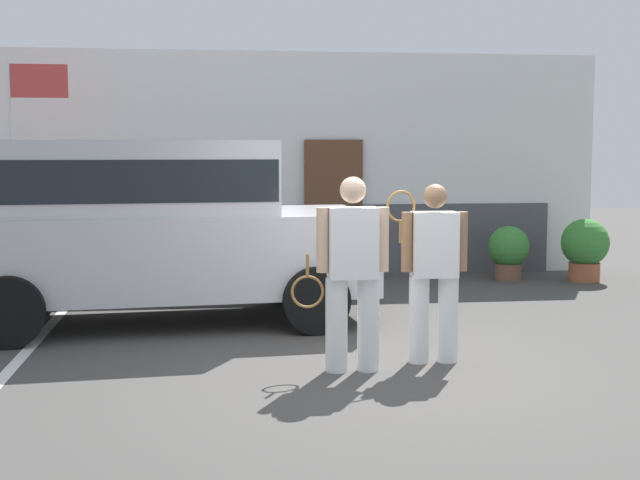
% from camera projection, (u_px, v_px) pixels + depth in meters
% --- Properties ---
extents(ground_plane, '(40.00, 40.00, 0.00)m').
position_uv_depth(ground_plane, '(368.00, 372.00, 7.62)').
color(ground_plane, '#423F3D').
extents(parking_stripe_0, '(0.12, 4.40, 0.01)m').
position_uv_depth(parking_stripe_0, '(33.00, 344.00, 8.70)').
color(parking_stripe_0, silver).
rests_on(parking_stripe_0, ground_plane).
extents(house_frontage, '(9.48, 0.40, 3.43)m').
position_uv_depth(house_frontage, '(298.00, 171.00, 13.41)').
color(house_frontage, white).
rests_on(house_frontage, ground_plane).
extents(parked_suv, '(4.74, 2.47, 2.05)m').
position_uv_depth(parked_suv, '(153.00, 222.00, 9.67)').
color(parked_suv, '#B7B7BC').
rests_on(parked_suv, ground_plane).
extents(tennis_player_man, '(0.90, 0.27, 1.72)m').
position_uv_depth(tennis_player_man, '(352.00, 272.00, 7.57)').
color(tennis_player_man, white).
rests_on(tennis_player_man, ground_plane).
extents(tennis_player_woman, '(0.75, 0.27, 1.64)m').
position_uv_depth(tennis_player_woman, '(434.00, 270.00, 7.89)').
color(tennis_player_woman, white).
rests_on(tennis_player_woman, ground_plane).
extents(potted_plant_by_porch, '(0.61, 0.61, 0.81)m').
position_uv_depth(potted_plant_by_porch, '(508.00, 250.00, 12.98)').
color(potted_plant_by_porch, brown).
rests_on(potted_plant_by_porch, ground_plane).
extents(potted_plant_secondary, '(0.71, 0.71, 0.93)m').
position_uv_depth(potted_plant_secondary, '(585.00, 247.00, 12.82)').
color(potted_plant_secondary, '#9E5638').
rests_on(potted_plant_secondary, ground_plane).
extents(flag_pole, '(0.80, 0.05, 3.15)m').
position_uv_depth(flag_pole, '(25.00, 133.00, 11.72)').
color(flag_pole, silver).
rests_on(flag_pole, ground_plane).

